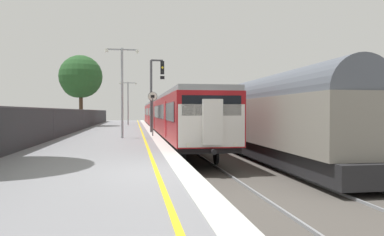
{
  "coord_description": "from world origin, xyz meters",
  "views": [
    {
      "loc": [
        -0.93,
        -9.28,
        1.58
      ],
      "look_at": [
        1.36,
        4.66,
        1.32
      ],
      "focal_mm": 32.97,
      "sensor_mm": 36.0,
      "label": 1
    }
  ],
  "objects_px": {
    "commuter_train_at_platform": "(165,115)",
    "speed_limit_sign": "(153,108)",
    "platform_lamp_mid": "(122,85)",
    "background_tree_centre": "(80,78)",
    "freight_train_adjacent_track": "(215,114)",
    "signal_gantry": "(155,87)",
    "platform_lamp_far": "(128,99)"
  },
  "relations": [
    {
      "from": "speed_limit_sign",
      "to": "commuter_train_at_platform",
      "type": "bearing_deg",
      "value": 80.95
    },
    {
      "from": "commuter_train_at_platform",
      "to": "platform_lamp_far",
      "type": "distance_m",
      "value": 8.5
    },
    {
      "from": "freight_train_adjacent_track",
      "to": "background_tree_centre",
      "type": "xyz_separation_m",
      "value": [
        -12.85,
        9.51,
        3.85
      ]
    },
    {
      "from": "platform_lamp_mid",
      "to": "platform_lamp_far",
      "type": "bearing_deg",
      "value": 90.0
    },
    {
      "from": "speed_limit_sign",
      "to": "background_tree_centre",
      "type": "bearing_deg",
      "value": 112.34
    },
    {
      "from": "signal_gantry",
      "to": "platform_lamp_far",
      "type": "xyz_separation_m",
      "value": [
        -2.24,
        14.94,
        -0.42
      ]
    },
    {
      "from": "platform_lamp_mid",
      "to": "background_tree_centre",
      "type": "height_order",
      "value": "background_tree_centre"
    },
    {
      "from": "signal_gantry",
      "to": "background_tree_centre",
      "type": "xyz_separation_m",
      "value": [
        -7.36,
        12.95,
        1.78
      ]
    },
    {
      "from": "commuter_train_at_platform",
      "to": "speed_limit_sign",
      "type": "distance_m",
      "value": 11.75
    },
    {
      "from": "freight_train_adjacent_track",
      "to": "signal_gantry",
      "type": "xyz_separation_m",
      "value": [
        -5.5,
        -3.44,
        2.07
      ]
    },
    {
      "from": "commuter_train_at_platform",
      "to": "platform_lamp_far",
      "type": "xyz_separation_m",
      "value": [
        -3.73,
        7.44,
        1.74
      ]
    },
    {
      "from": "signal_gantry",
      "to": "background_tree_centre",
      "type": "distance_m",
      "value": 15.0
    },
    {
      "from": "platform_lamp_far",
      "to": "background_tree_centre",
      "type": "xyz_separation_m",
      "value": [
        -5.12,
        -1.99,
        2.2
      ]
    },
    {
      "from": "freight_train_adjacent_track",
      "to": "platform_lamp_mid",
      "type": "relative_size",
      "value": 7.88
    },
    {
      "from": "freight_train_adjacent_track",
      "to": "background_tree_centre",
      "type": "bearing_deg",
      "value": 143.51
    },
    {
      "from": "platform_lamp_far",
      "to": "speed_limit_sign",
      "type": "bearing_deg",
      "value": -84.35
    },
    {
      "from": "freight_train_adjacent_track",
      "to": "speed_limit_sign",
      "type": "distance_m",
      "value": 9.55
    },
    {
      "from": "commuter_train_at_platform",
      "to": "signal_gantry",
      "type": "xyz_separation_m",
      "value": [
        -1.49,
        -7.5,
        2.16
      ]
    },
    {
      "from": "speed_limit_sign",
      "to": "background_tree_centre",
      "type": "relative_size",
      "value": 0.37
    },
    {
      "from": "signal_gantry",
      "to": "speed_limit_sign",
      "type": "height_order",
      "value": "signal_gantry"
    },
    {
      "from": "commuter_train_at_platform",
      "to": "background_tree_centre",
      "type": "relative_size",
      "value": 5.47
    },
    {
      "from": "freight_train_adjacent_track",
      "to": "signal_gantry",
      "type": "relative_size",
      "value": 7.64
    },
    {
      "from": "commuter_train_at_platform",
      "to": "freight_train_adjacent_track",
      "type": "relative_size",
      "value": 1.0
    },
    {
      "from": "commuter_train_at_platform",
      "to": "speed_limit_sign",
      "type": "xyz_separation_m",
      "value": [
        -1.85,
        -11.59,
        0.54
      ]
    },
    {
      "from": "commuter_train_at_platform",
      "to": "speed_limit_sign",
      "type": "height_order",
      "value": "commuter_train_at_platform"
    },
    {
      "from": "platform_lamp_far",
      "to": "background_tree_centre",
      "type": "height_order",
      "value": "background_tree_centre"
    },
    {
      "from": "freight_train_adjacent_track",
      "to": "platform_lamp_mid",
      "type": "xyz_separation_m",
      "value": [
        -7.73,
        -8.98,
        1.82
      ]
    },
    {
      "from": "platform_lamp_mid",
      "to": "speed_limit_sign",
      "type": "bearing_deg",
      "value": 37.54
    },
    {
      "from": "commuter_train_at_platform",
      "to": "freight_train_adjacent_track",
      "type": "xyz_separation_m",
      "value": [
        4.0,
        -4.06,
        0.1
      ]
    },
    {
      "from": "signal_gantry",
      "to": "commuter_train_at_platform",
      "type": "bearing_deg",
      "value": 78.76
    },
    {
      "from": "freight_train_adjacent_track",
      "to": "speed_limit_sign",
      "type": "relative_size",
      "value": 14.8
    },
    {
      "from": "freight_train_adjacent_track",
      "to": "platform_lamp_far",
      "type": "height_order",
      "value": "platform_lamp_far"
    }
  ]
}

